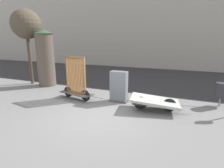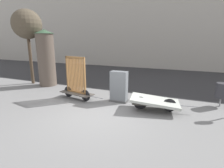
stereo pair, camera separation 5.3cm
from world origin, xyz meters
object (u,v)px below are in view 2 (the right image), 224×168
object	(u,v)px
bike_cart_with_bedframe	(76,84)
advertising_column	(46,58)
bike_cart_with_mattress	(155,101)
street_tree	(27,25)
utility_cabinet	(119,88)
trash_bin	(222,91)

from	to	relation	value
bike_cart_with_bedframe	advertising_column	world-z (taller)	advertising_column
bike_cart_with_bedframe	bike_cart_with_mattress	bearing A→B (deg)	10.21
bike_cart_with_bedframe	bike_cart_with_mattress	xyz separation A→B (m)	(3.56, 0.00, -0.33)
bike_cart_with_bedframe	street_tree	distance (m)	5.39
utility_cabinet	street_tree	distance (m)	6.96
bike_cart_with_bedframe	street_tree	xyz separation A→B (m)	(-4.32, 1.49, 2.85)
trash_bin	street_tree	bearing A→B (deg)	180.00
bike_cart_with_mattress	advertising_column	distance (m)	6.93
bike_cart_with_mattress	advertising_column	xyz separation A→B (m)	(-6.64, 1.49, 1.30)
trash_bin	advertising_column	bearing A→B (deg)	180.00
bike_cart_with_bedframe	street_tree	bearing A→B (deg)	171.11
utility_cabinet	trash_bin	xyz separation A→B (m)	(4.04, 1.06, 0.04)
utility_cabinet	advertising_column	world-z (taller)	advertising_column
bike_cart_with_mattress	street_tree	xyz separation A→B (m)	(-7.88, 1.49, 3.18)
trash_bin	street_tree	size ratio (longest dim) A/B	0.22
trash_bin	advertising_column	size ratio (longest dim) A/B	0.30
advertising_column	trash_bin	bearing A→B (deg)	0.00
street_tree	advertising_column	bearing A→B (deg)	0.00
utility_cabinet	street_tree	xyz separation A→B (m)	(-6.24, 1.06, 2.91)
trash_bin	bike_cart_with_bedframe	bearing A→B (deg)	-165.95
bike_cart_with_mattress	street_tree	size ratio (longest dim) A/B	0.56
bike_cart_with_mattress	trash_bin	size ratio (longest dim) A/B	2.56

